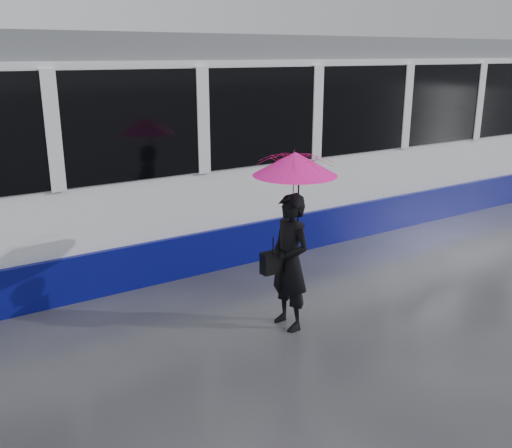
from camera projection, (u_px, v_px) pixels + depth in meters
ground at (269, 298)px, 7.51m from camera, size 90.00×90.00×0.00m
rails at (184, 246)px, 9.51m from camera, size 34.00×1.51×0.02m
woman at (290, 262)px, 6.51m from camera, size 0.40×0.59×1.60m
umbrella at (295, 180)px, 6.26m from camera, size 0.96×0.96×1.08m
handbag at (273, 262)px, 6.40m from camera, size 0.29×0.13×0.43m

